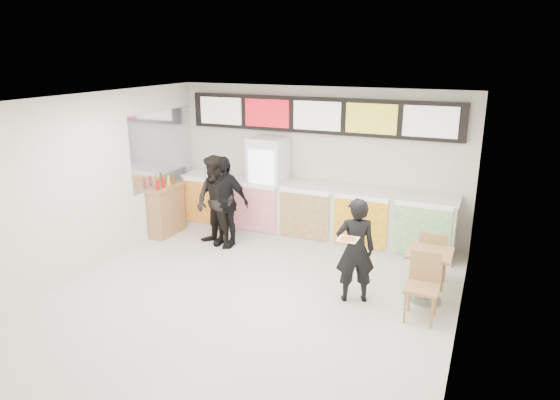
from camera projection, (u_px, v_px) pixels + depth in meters
The scene contains 15 objects.
floor at pixel (238, 309), 7.35m from camera, with size 7.00×7.00×0.00m, color beige.
ceiling at pixel (233, 103), 6.49m from camera, with size 7.00×7.00×0.00m, color white.
wall_back at pixel (318, 163), 10.00m from camera, with size 6.00×6.00×0.00m, color silver.
wall_left at pixel (72, 190), 8.06m from camera, with size 7.00×7.00×0.00m, color silver.
wall_right at pixel (464, 244), 5.78m from camera, with size 7.00×7.00×0.00m, color silver.
service_counter at pixel (310, 212), 9.91m from camera, with size 5.56×0.77×1.14m.
menu_board at pixel (318, 115), 9.65m from camera, with size 5.50×0.14×0.70m.
drinks_fridge at pixel (268, 186), 10.15m from camera, with size 0.70×0.67×2.00m.
mirror_panel at pixel (163, 148), 10.14m from camera, with size 0.01×2.00×1.50m, color #B2B7BF.
customer_main at pixel (355, 250), 7.40m from camera, with size 0.59×0.39×1.62m, color black.
customer_left at pixel (216, 202), 9.46m from camera, with size 0.87×0.68×1.79m, color black.
customer_mid at pixel (224, 201), 9.55m from camera, with size 1.04×0.43×1.77m, color black.
pizza_slice at pixel (348, 239), 6.90m from camera, with size 0.36×0.36×0.02m.
cafe_table at pixel (428, 267), 7.44m from camera, with size 0.65×1.64×0.96m.
condiment_ledge at pixel (167, 210), 10.23m from camera, with size 0.36×0.90×1.20m.
Camera 1 is at (3.18, -5.80, 3.66)m, focal length 32.00 mm.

